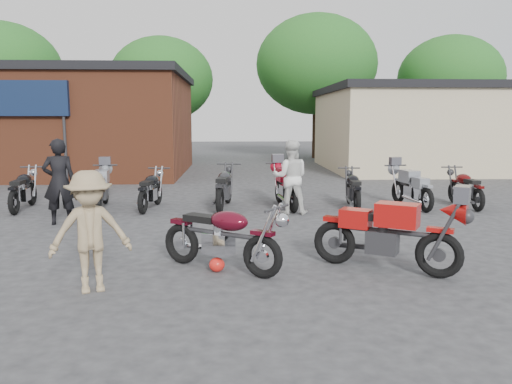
{
  "coord_description": "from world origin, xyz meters",
  "views": [
    {
      "loc": [
        -0.86,
        -7.7,
        2.28
      ],
      "look_at": [
        -0.44,
        1.77,
        0.9
      ],
      "focal_mm": 35.0,
      "sensor_mm": 36.0,
      "label": 1
    }
  ],
  "objects_px": {
    "helmet": "(217,265)",
    "row_bike_1": "(101,186)",
    "row_bike_4": "(286,184)",
    "person_light": "(291,177)",
    "row_bike_7": "(465,186)",
    "row_bike_6": "(411,185)",
    "sportbike": "(388,230)",
    "row_bike_3": "(224,185)",
    "row_bike_5": "(353,187)",
    "row_bike_2": "(151,188)",
    "row_bike_0": "(23,187)",
    "person_dark": "(59,182)",
    "person_tan": "(90,232)",
    "vintage_motorcycle": "(222,233)"
  },
  "relations": [
    {
      "from": "row_bike_3",
      "to": "row_bike_6",
      "type": "bearing_deg",
      "value": -84.18
    },
    {
      "from": "person_light",
      "to": "row_bike_2",
      "type": "relative_size",
      "value": 0.95
    },
    {
      "from": "row_bike_1",
      "to": "row_bike_2",
      "type": "relative_size",
      "value": 1.07
    },
    {
      "from": "sportbike",
      "to": "row_bike_2",
      "type": "distance_m",
      "value": 7.08
    },
    {
      "from": "row_bike_0",
      "to": "row_bike_3",
      "type": "bearing_deg",
      "value": -95.61
    },
    {
      "from": "row_bike_7",
      "to": "person_light",
      "type": "bearing_deg",
      "value": 98.86
    },
    {
      "from": "row_bike_2",
      "to": "person_dark",
      "type": "bearing_deg",
      "value": 143.7
    },
    {
      "from": "row_bike_4",
      "to": "row_bike_6",
      "type": "height_order",
      "value": "row_bike_4"
    },
    {
      "from": "row_bike_0",
      "to": "row_bike_2",
      "type": "xyz_separation_m",
      "value": [
        3.23,
        -0.05,
        -0.02
      ]
    },
    {
      "from": "row_bike_1",
      "to": "row_bike_2",
      "type": "height_order",
      "value": "row_bike_1"
    },
    {
      "from": "sportbike",
      "to": "row_bike_1",
      "type": "relative_size",
      "value": 1.08
    },
    {
      "from": "person_light",
      "to": "row_bike_6",
      "type": "relative_size",
      "value": 0.9
    },
    {
      "from": "helmet",
      "to": "row_bike_1",
      "type": "height_order",
      "value": "row_bike_1"
    },
    {
      "from": "row_bike_0",
      "to": "row_bike_2",
      "type": "height_order",
      "value": "row_bike_0"
    },
    {
      "from": "row_bike_1",
      "to": "row_bike_4",
      "type": "height_order",
      "value": "row_bike_4"
    },
    {
      "from": "sportbike",
      "to": "row_bike_4",
      "type": "relative_size",
      "value": 1.03
    },
    {
      "from": "person_dark",
      "to": "row_bike_3",
      "type": "relative_size",
      "value": 0.9
    },
    {
      "from": "row_bike_2",
      "to": "row_bike_3",
      "type": "bearing_deg",
      "value": -82.04
    },
    {
      "from": "sportbike",
      "to": "row_bike_7",
      "type": "height_order",
      "value": "sportbike"
    },
    {
      "from": "person_light",
      "to": "sportbike",
      "type": "bearing_deg",
      "value": 108.01
    },
    {
      "from": "person_tan",
      "to": "row_bike_6",
      "type": "bearing_deg",
      "value": 23.98
    },
    {
      "from": "person_tan",
      "to": "row_bike_1",
      "type": "distance_m",
      "value": 6.56
    },
    {
      "from": "row_bike_7",
      "to": "person_tan",
      "type": "bearing_deg",
      "value": 127.62
    },
    {
      "from": "row_bike_3",
      "to": "row_bike_5",
      "type": "bearing_deg",
      "value": -85.43
    },
    {
      "from": "row_bike_4",
      "to": "person_light",
      "type": "bearing_deg",
      "value": 173.99
    },
    {
      "from": "person_light",
      "to": "row_bike_7",
      "type": "xyz_separation_m",
      "value": [
        4.7,
        0.75,
        -0.35
      ]
    },
    {
      "from": "sportbike",
      "to": "row_bike_1",
      "type": "bearing_deg",
      "value": 165.93
    },
    {
      "from": "row_bike_1",
      "to": "row_bike_7",
      "type": "bearing_deg",
      "value": -98.16
    },
    {
      "from": "row_bike_4",
      "to": "row_bike_7",
      "type": "bearing_deg",
      "value": -99.1
    },
    {
      "from": "row_bike_2",
      "to": "row_bike_3",
      "type": "xyz_separation_m",
      "value": [
        1.88,
        0.05,
        0.05
      ]
    },
    {
      "from": "row_bike_7",
      "to": "row_bike_0",
      "type": "bearing_deg",
      "value": 89.38
    },
    {
      "from": "person_tan",
      "to": "row_bike_6",
      "type": "distance_m",
      "value": 8.98
    },
    {
      "from": "person_tan",
      "to": "row_bike_0",
      "type": "bearing_deg",
      "value": 99.4
    },
    {
      "from": "helmet",
      "to": "row_bike_5",
      "type": "xyz_separation_m",
      "value": [
        3.35,
        5.34,
        0.43
      ]
    },
    {
      "from": "row_bike_4",
      "to": "row_bike_6",
      "type": "relative_size",
      "value": 1.06
    },
    {
      "from": "helmet",
      "to": "row_bike_4",
      "type": "bearing_deg",
      "value": 73.7
    },
    {
      "from": "sportbike",
      "to": "row_bike_5",
      "type": "relative_size",
      "value": 1.16
    },
    {
      "from": "person_dark",
      "to": "row_bike_7",
      "type": "bearing_deg",
      "value": 175.01
    },
    {
      "from": "row_bike_2",
      "to": "row_bike_0",
      "type": "bearing_deg",
      "value": 95.66
    },
    {
      "from": "row_bike_1",
      "to": "row_bike_5",
      "type": "height_order",
      "value": "row_bike_1"
    },
    {
      "from": "helmet",
      "to": "row_bike_1",
      "type": "relative_size",
      "value": 0.12
    },
    {
      "from": "vintage_motorcycle",
      "to": "person_light",
      "type": "bearing_deg",
      "value": 104.7
    },
    {
      "from": "person_dark",
      "to": "row_bike_1",
      "type": "distance_m",
      "value": 2.03
    },
    {
      "from": "sportbike",
      "to": "row_bike_0",
      "type": "bearing_deg",
      "value": 174.66
    },
    {
      "from": "row_bike_5",
      "to": "row_bike_7",
      "type": "relative_size",
      "value": 0.99
    },
    {
      "from": "row_bike_6",
      "to": "row_bike_4",
      "type": "bearing_deg",
      "value": 78.4
    },
    {
      "from": "person_dark",
      "to": "row_bike_4",
      "type": "height_order",
      "value": "person_dark"
    },
    {
      "from": "row_bike_6",
      "to": "row_bike_7",
      "type": "distance_m",
      "value": 1.46
    },
    {
      "from": "row_bike_0",
      "to": "row_bike_5",
      "type": "height_order",
      "value": "row_bike_0"
    },
    {
      "from": "vintage_motorcycle",
      "to": "row_bike_4",
      "type": "bearing_deg",
      "value": 107.72
    }
  ]
}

